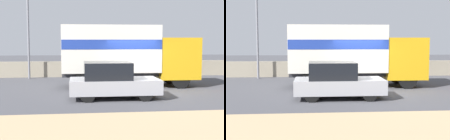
% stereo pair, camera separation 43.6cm
% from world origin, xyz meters
% --- Properties ---
extents(ground_plane, '(80.00, 80.00, 0.00)m').
position_xyz_m(ground_plane, '(0.00, 0.00, 0.00)').
color(ground_plane, '#47474C').
extents(stone_wall_backdrop, '(60.00, 0.35, 1.06)m').
position_xyz_m(stone_wall_backdrop, '(0.00, 7.21, 0.53)').
color(stone_wall_backdrop, gray).
rests_on(stone_wall_backdrop, ground_plane).
extents(street_lamp, '(0.56, 0.28, 7.13)m').
position_xyz_m(street_lamp, '(-5.87, 6.32, 4.12)').
color(street_lamp, slate).
rests_on(street_lamp, ground_plane).
extents(box_truck, '(7.19, 2.42, 3.27)m').
position_xyz_m(box_truck, '(-0.17, 2.24, 1.87)').
color(box_truck, gold).
rests_on(box_truck, ground_plane).
extents(car_hatchback, '(3.81, 1.85, 1.57)m').
position_xyz_m(car_hatchback, '(-1.26, -1.18, 0.76)').
color(car_hatchback, '#9E9EA3').
rests_on(car_hatchback, ground_plane).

